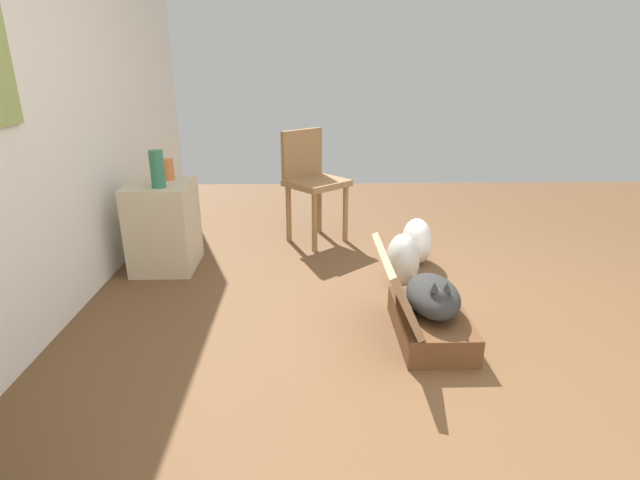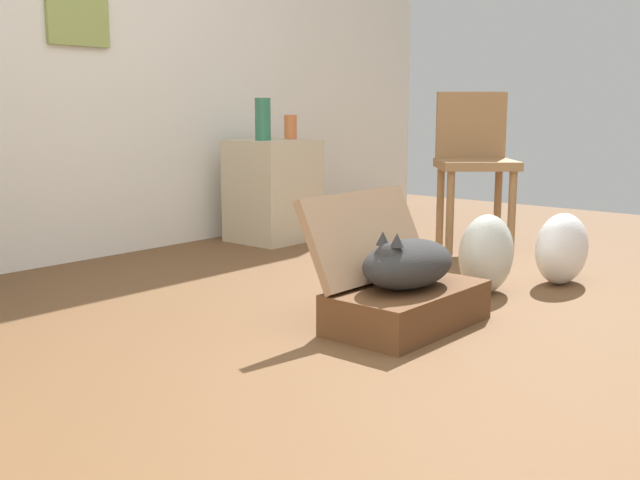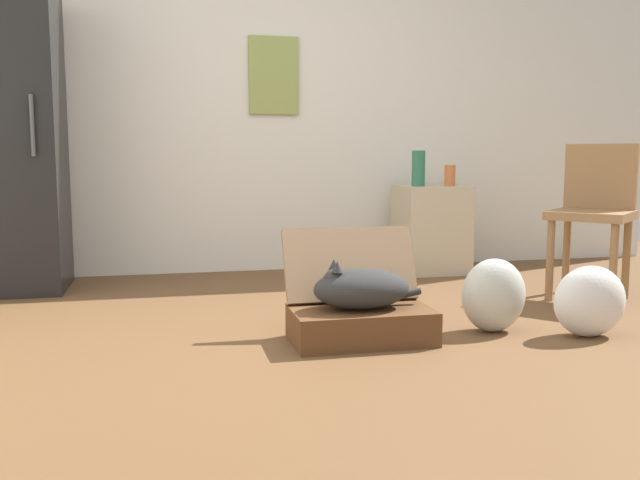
# 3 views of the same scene
# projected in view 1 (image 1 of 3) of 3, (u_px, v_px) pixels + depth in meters

# --- Properties ---
(ground_plane) EXTENTS (7.68, 7.68, 0.00)m
(ground_plane) POSITION_uv_depth(u_px,v_px,m) (469.00, 355.00, 2.47)
(ground_plane) COLOR brown
(ground_plane) RESTS_ON ground
(suitcase_base) EXTENTS (0.63, 0.36, 0.15)m
(suitcase_base) POSITION_uv_depth(u_px,v_px,m) (430.00, 324.00, 2.61)
(suitcase_base) COLOR brown
(suitcase_base) RESTS_ON ground
(suitcase_lid) EXTENTS (0.63, 0.19, 0.34)m
(suitcase_lid) POSITION_uv_depth(u_px,v_px,m) (396.00, 282.00, 2.53)
(suitcase_lid) COLOR #9B7756
(suitcase_lid) RESTS_ON suitcase_base
(cat) EXTENTS (0.52, 0.27, 0.23)m
(cat) POSITION_uv_depth(u_px,v_px,m) (433.00, 296.00, 2.55)
(cat) COLOR #2D2D2D
(cat) RESTS_ON suitcase_base
(plastic_bag_white) EXTENTS (0.32, 0.21, 0.35)m
(plastic_bag_white) POSITION_uv_depth(u_px,v_px,m) (403.00, 260.00, 3.21)
(plastic_bag_white) COLOR silver
(plastic_bag_white) RESTS_ON ground
(plastic_bag_clear) EXTENTS (0.35, 0.21, 0.33)m
(plastic_bag_clear) POSITION_uv_depth(u_px,v_px,m) (417.00, 241.00, 3.59)
(plastic_bag_clear) COLOR white
(plastic_bag_clear) RESTS_ON ground
(side_table) EXTENTS (0.47, 0.43, 0.62)m
(side_table) POSITION_uv_depth(u_px,v_px,m) (164.00, 226.00, 3.45)
(side_table) COLOR beige
(side_table) RESTS_ON ground
(vase_tall) EXTENTS (0.09, 0.09, 0.25)m
(vase_tall) POSITION_uv_depth(u_px,v_px,m) (157.00, 169.00, 3.19)
(vase_tall) COLOR #2D7051
(vase_tall) RESTS_ON side_table
(vase_short) EXTENTS (0.08, 0.08, 0.15)m
(vase_short) POSITION_uv_depth(u_px,v_px,m) (168.00, 169.00, 3.43)
(vase_short) COLOR #CC6B38
(vase_short) RESTS_ON side_table
(chair) EXTENTS (0.59, 0.59, 0.91)m
(chair) POSITION_uv_depth(u_px,v_px,m) (312.00, 179.00, 3.95)
(chair) COLOR olive
(chair) RESTS_ON ground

